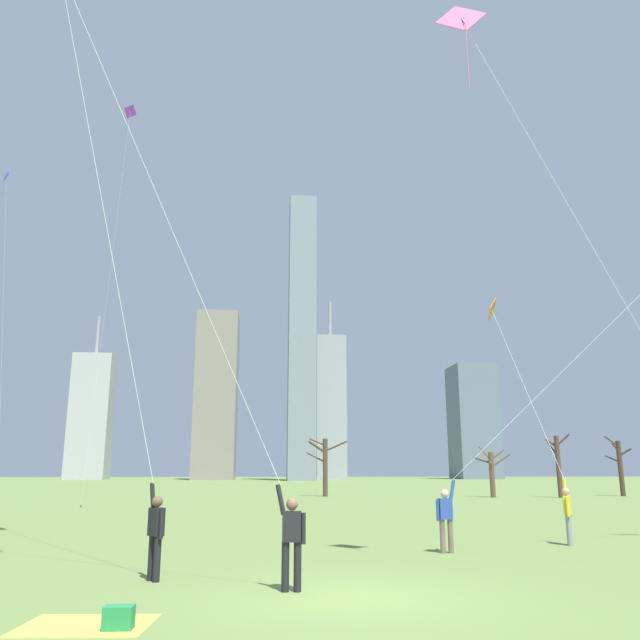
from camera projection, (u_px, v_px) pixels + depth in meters
ground_plane at (350, 598)px, 10.91m from camera, size 400.00×400.00×0.00m
kite_flyer_midfield_right_green at (125, 355)px, 14.13m from camera, size 5.32×3.91×19.04m
kite_flyer_midfield_center_teal at (518, 437)px, 17.49m from camera, size 10.12×0.96×10.74m
kite_flyer_midfield_left_red at (256, 451)px, 11.92m from camera, size 6.34×0.43×14.25m
kite_flyer_foreground_right_orange at (552, 470)px, 19.99m from camera, size 1.05×7.58×9.29m
distant_kite_high_overhead_purple at (127, 140)px, 45.41m from camera, size 1.04×2.57×27.92m
distant_kite_low_near_trees_blue at (5, 211)px, 40.17m from camera, size 2.65×1.88×20.92m
picnic_spot at (105, 621)px, 8.83m from camera, size 1.90×1.53×0.31m
bare_tree_right_of_center at (492, 471)px, 51.51m from camera, size 2.57×2.74×4.05m
bare_tree_center at (325, 464)px, 53.17m from camera, size 3.36×1.88×4.78m
bare_tree_left_of_center at (558, 464)px, 50.96m from camera, size 1.33×1.96×4.98m
bare_tree_leftmost at (620, 466)px, 53.86m from camera, size 2.16×1.87×4.97m
skyline_tall_tower at (330, 407)px, 157.46m from camera, size 7.20×8.44×44.17m
skyline_short_annex at (302, 334)px, 138.18m from camera, size 5.81×6.77×61.58m
skyline_slender_spire at (473, 422)px, 160.01m from camera, size 10.15×11.84×27.92m
skyline_wide_slab at (91, 416)px, 150.07m from camera, size 9.03×7.00×38.55m
skyline_mid_tower_right at (216, 395)px, 147.63m from camera, size 9.36×11.63×37.91m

